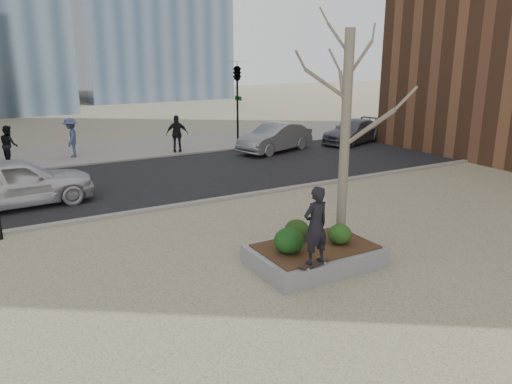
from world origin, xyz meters
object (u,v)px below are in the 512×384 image
planter (315,256)px  police_car (16,182)px  skateboarder (316,225)px  skateboard (314,264)px

planter → police_car: 10.40m
skateboarder → police_car: skateboarder is taller
planter → skateboarder: skateboarder is taller
skateboard → police_car: police_car is taller
planter → skateboard: (-0.67, -0.88, 0.26)m
skateboard → skateboarder: (0.00, 0.00, 0.90)m
police_car → skateboarder: bearing=-154.8°
skateboarder → police_car: (-5.13, 9.50, -0.54)m
skateboard → police_car: bearing=108.4°
planter → skateboarder: 1.60m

